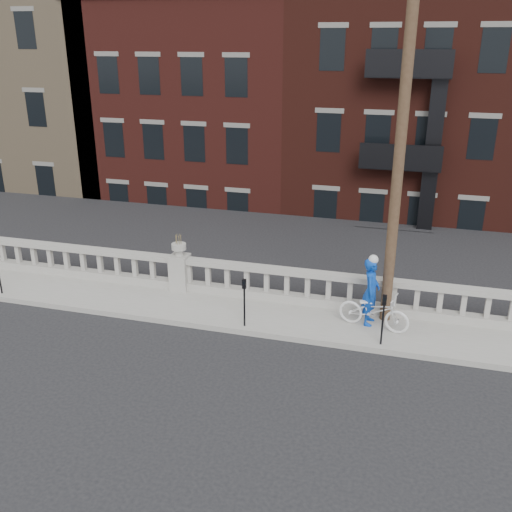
{
  "coord_description": "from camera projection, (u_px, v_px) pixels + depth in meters",
  "views": [
    {
      "loc": [
        6.61,
        -10.88,
        7.4
      ],
      "look_at": [
        2.62,
        3.2,
        1.78
      ],
      "focal_mm": 40.0,
      "sensor_mm": 36.0,
      "label": 1
    }
  ],
  "objects": [
    {
      "name": "ground",
      "position": [
        119.0,
        357.0,
        14.11
      ],
      "size": [
        120.0,
        120.0,
        0.0
      ],
      "primitive_type": "plane",
      "color": "black",
      "rests_on": "ground"
    },
    {
      "name": "utility_pole",
      "position": [
        401.0,
        132.0,
        13.89
      ],
      "size": [
        1.6,
        0.28,
        10.0
      ],
      "color": "#422D1E",
      "rests_on": "sidewalk"
    },
    {
      "name": "parking_meter_c",
      "position": [
        244.0,
        297.0,
        15.02
      ],
      "size": [
        0.1,
        0.09,
        1.36
      ],
      "color": "black",
      "rests_on": "sidewalk"
    },
    {
      "name": "bicycle",
      "position": [
        374.0,
        311.0,
        15.06
      ],
      "size": [
        2.0,
        1.04,
        1.0
      ],
      "primitive_type": "imported",
      "rotation": [
        0.0,
        0.0,
        1.36
      ],
      "color": "white",
      "rests_on": "sidewalk"
    },
    {
      "name": "planter_pedestal",
      "position": [
        180.0,
        268.0,
        17.36
      ],
      "size": [
        0.55,
        0.55,
        1.76
      ],
      "color": "gray",
      "rests_on": "sidewalk"
    },
    {
      "name": "sidewalk",
      "position": [
        169.0,
        303.0,
        16.77
      ],
      "size": [
        32.0,
        2.2,
        0.15
      ],
      "primitive_type": "cube",
      "color": "gray",
      "rests_on": "ground"
    },
    {
      "name": "lower_level",
      "position": [
        314.0,
        124.0,
        33.72
      ],
      "size": [
        80.0,
        44.0,
        20.8
      ],
      "color": "#605E59",
      "rests_on": "ground"
    },
    {
      "name": "cyclist",
      "position": [
        371.0,
        292.0,
        15.15
      ],
      "size": [
        0.48,
        0.7,
        1.86
      ],
      "primitive_type": "imported",
      "rotation": [
        0.0,
        0.0,
        1.51
      ],
      "color": "#0B3CAE",
      "rests_on": "sidewalk"
    },
    {
      "name": "parking_meter_d",
      "position": [
        383.0,
        314.0,
        14.11
      ],
      "size": [
        0.1,
        0.09,
        1.36
      ],
      "color": "black",
      "rests_on": "sidewalk"
    },
    {
      "name": "balustrade",
      "position": [
        180.0,
        274.0,
        17.43
      ],
      "size": [
        28.0,
        0.34,
        1.03
      ],
      "color": "gray",
      "rests_on": "sidewalk"
    }
  ]
}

